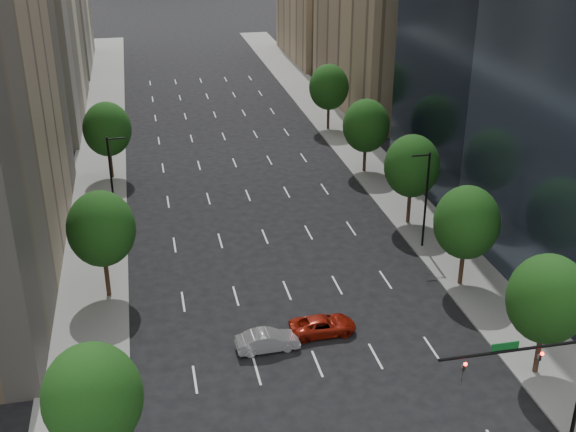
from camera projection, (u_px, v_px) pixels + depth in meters
sidewalk_left at (93, 252)px, 64.02m from camera, size 6.00×200.00×0.15m
sidewalk_right at (422, 221)px, 69.86m from camera, size 6.00×200.00×0.15m
filler_left at (46, 15)px, 126.05m from camera, size 14.00×26.00×18.00m
parking_tan_right at (388, 0)px, 100.96m from camera, size 14.00×30.00×30.00m
filler_right at (327, 14)px, 133.21m from camera, size 14.00×26.00×16.00m
tree_right_1 at (547, 299)px, 45.87m from camera, size 5.20×5.20×8.75m
tree_right_2 at (467, 223)px, 56.60m from camera, size 5.20×5.20×8.61m
tree_right_3 at (412, 166)px, 67.14m from camera, size 5.20×5.20×8.89m
tree_right_4 at (366, 126)px, 79.77m from camera, size 5.20×5.20×8.46m
tree_right_5 at (329, 87)px, 93.87m from camera, size 5.20×5.20×8.75m
tree_left_0 at (93, 398)px, 37.05m from camera, size 5.20×5.20×8.75m
tree_left_1 at (101, 229)px, 54.73m from camera, size 5.20×5.20×8.97m
tree_left_2 at (107, 129)px, 77.96m from camera, size 5.20×5.20×8.68m
streetlight_rn at (425, 198)px, 63.03m from camera, size 1.70×0.20×9.00m
streetlight_ln at (112, 180)px, 66.86m from camera, size 1.70×0.20×9.00m
traffic_signal at (546, 370)px, 40.12m from camera, size 9.12×0.40×7.38m
car_silver at (268, 341)px, 50.41m from camera, size 4.51×1.73×1.47m
car_red_far at (323, 325)px, 52.28m from camera, size 4.90×2.35×1.35m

